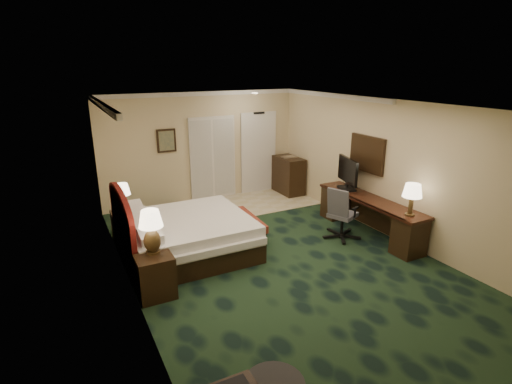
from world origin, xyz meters
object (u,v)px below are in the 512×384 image
lamp_far (123,198)px  desk (369,216)px  minibar (289,175)px  bed (189,236)px  lamp_near (152,232)px  tv (347,174)px  nightstand_near (154,274)px  nightstand_far (125,226)px  desk_chair (343,212)px  bed_bench (245,227)px

lamp_far → desk: (4.43, -2.01, -0.47)m
lamp_far → minibar: size_ratio=0.60×
bed → lamp_near: lamp_near is taller
bed → desk: desk is taller
lamp_near → desk: 4.44m
lamp_near → tv: 4.45m
nightstand_near → minibar: size_ratio=0.67×
nightstand_near → lamp_far: (-0.02, 2.28, 0.52)m
lamp_far → nightstand_far: bearing=166.4°
bed → desk: (3.53, -0.82, 0.04)m
nightstand_near → desk: desk is taller
lamp_near → desk_chair: lamp_near is taller
desk → lamp_near: bearing=-177.3°
bed_bench → minibar: size_ratio=1.29×
bed → nightstand_near: bed is taller
desk_chair → minibar: bearing=55.3°
nightstand_far → desk_chair: (3.86, -1.93, 0.26)m
lamp_far → bed_bench: (2.13, -1.00, -0.64)m
nightstand_near → desk_chair: (3.82, 0.36, 0.21)m
bed → nightstand_near: bearing=-129.3°
lamp_near → desk_chair: bearing=4.5°
nightstand_near → tv: (4.39, 0.96, 0.77)m
lamp_near → lamp_far: 2.22m
desk → minibar: bearing=90.1°
lamp_far → tv: (4.40, -1.31, 0.25)m
lamp_far → desk: 4.89m
bed_bench → nightstand_far: bearing=157.9°
desk → minibar: minibar is taller
lamp_near → lamp_far: (-0.04, 2.22, -0.14)m
bed → lamp_near: bearing=-130.1°
bed → desk: 3.62m
lamp_near → desk_chair: size_ratio=0.62×
lamp_near → nightstand_far: bearing=91.7°
desk → tv: bearing=92.4°
tv → desk_chair: size_ratio=0.83×
nightstand_far → bed_bench: (2.16, -1.01, -0.07)m
nightstand_far → bed: bearing=-52.2°
bed → nightstand_far: size_ratio=3.83×
nightstand_near → lamp_far: bearing=90.4°
bed → nightstand_far: bed is taller
lamp_far → desk_chair: lamp_far is taller
lamp_near → tv: size_ratio=0.75×
nightstand_far → lamp_near: size_ratio=0.84×
desk → nightstand_near: bearing=-176.6°
desk_chair → minibar: desk_chair is taller
tv → minibar: bearing=106.0°
lamp_far → tv: size_ratio=0.66×
bed → tv: tv is taller
desk → minibar: (-0.00, 3.08, 0.11)m
nightstand_far → lamp_near: (0.06, -2.22, 0.71)m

